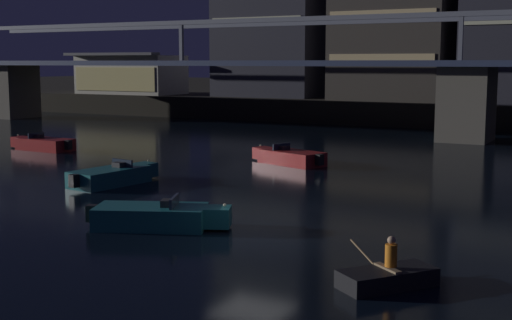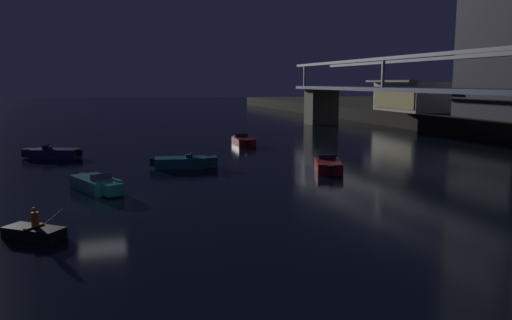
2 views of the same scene
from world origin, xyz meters
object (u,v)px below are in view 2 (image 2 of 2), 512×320
object	(u,v)px
speedboat_near_right	(243,141)
speedboat_near_center	(183,162)
speedboat_mid_center	(53,153)
waterfront_pavilion	(410,96)
speedboat_near_left	(328,165)
speedboat_mid_right	(97,184)
dinghy_with_paddler	(34,232)

from	to	relation	value
speedboat_near_right	speedboat_near_center	bearing A→B (deg)	-32.84
speedboat_near_right	speedboat_mid_center	distance (m)	18.96
waterfront_pavilion	speedboat_near_center	xyz separation A→B (m)	(29.73, -39.31, -4.02)
speedboat_near_left	speedboat_mid_right	distance (m)	16.76
speedboat_near_center	speedboat_mid_right	size ratio (longest dim) A/B	1.04
waterfront_pavilion	speedboat_near_center	size ratio (longest dim) A/B	2.37
speedboat_near_left	speedboat_near_center	xyz separation A→B (m)	(-4.58, -10.18, 0.00)
waterfront_pavilion	speedboat_near_right	distance (m)	35.56
speedboat_near_right	dinghy_with_paddler	size ratio (longest dim) A/B	1.91
speedboat_near_left	speedboat_near_right	size ratio (longest dim) A/B	0.98
waterfront_pavilion	dinghy_with_paddler	size ratio (longest dim) A/B	4.53
speedboat_near_right	speedboat_mid_center	size ratio (longest dim) A/B	1.02
dinghy_with_paddler	speedboat_mid_center	bearing A→B (deg)	-177.06
waterfront_pavilion	dinghy_with_paddler	world-z (taller)	waterfront_pavilion
speedboat_mid_center	dinghy_with_paddler	xyz separation A→B (m)	(25.01, 1.29, -0.14)
speedboat_near_left	speedboat_near_center	world-z (taller)	same
speedboat_near_left	dinghy_with_paddler	xyz separation A→B (m)	(11.97, -19.07, -0.14)
speedboat_near_left	speedboat_near_center	bearing A→B (deg)	-114.19
waterfront_pavilion	speedboat_near_right	world-z (taller)	waterfront_pavilion
dinghy_with_paddler	speedboat_near_left	bearing A→B (deg)	122.11
speedboat_near_right	speedboat_mid_center	world-z (taller)	same
speedboat_near_left	speedboat_near_right	bearing A→B (deg)	-173.75
speedboat_near_center	speedboat_mid_center	size ratio (longest dim) A/B	1.02
speedboat_mid_right	speedboat_mid_center	bearing A→B (deg)	-166.39
speedboat_near_center	waterfront_pavilion	bearing A→B (deg)	127.10
speedboat_mid_right	dinghy_with_paddler	world-z (taller)	dinghy_with_paddler
speedboat_near_center	dinghy_with_paddler	xyz separation A→B (m)	(16.54, -8.89, -0.14)
speedboat_mid_right	waterfront_pavilion	bearing A→B (deg)	129.00
waterfront_pavilion	speedboat_near_left	bearing A→B (deg)	-40.33
waterfront_pavilion	speedboat_near_right	xyz separation A→B (m)	(16.90, -31.03, -4.02)
speedboat_mid_center	dinghy_with_paddler	distance (m)	25.05
waterfront_pavilion	dinghy_with_paddler	distance (m)	66.94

